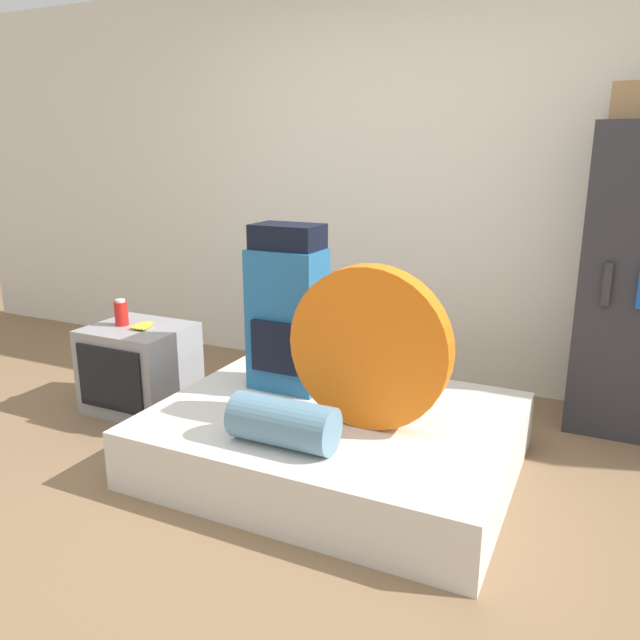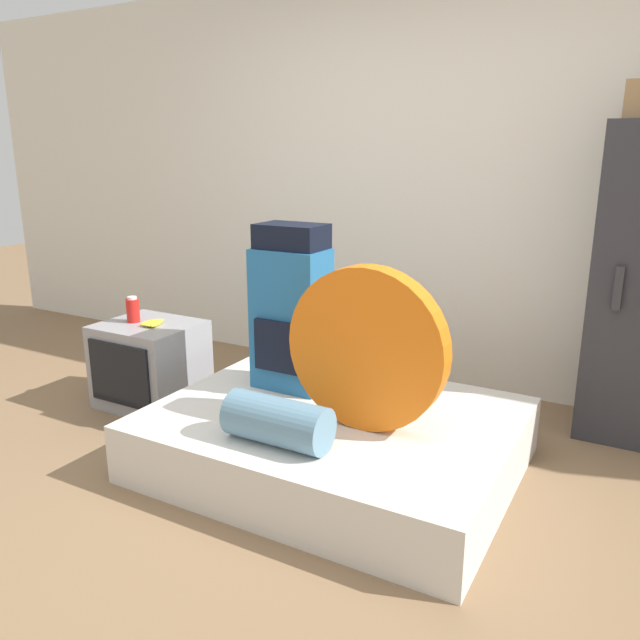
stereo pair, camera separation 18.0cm
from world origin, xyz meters
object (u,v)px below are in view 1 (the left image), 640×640
backpack (287,311)px  sleeping_roll (283,422)px  tent_bag (369,348)px  television (140,368)px  canister (121,313)px

backpack → sleeping_roll: (0.31, -0.61, -0.32)m
tent_bag → sleeping_roll: bearing=-126.1°
backpack → television: 1.09m
canister → tent_bag: bearing=-7.4°
sleeping_roll → canister: 1.52m
backpack → canister: bearing=-177.4°
tent_bag → television: (-1.55, 0.22, -0.41)m
tent_bag → sleeping_roll: (-0.25, -0.35, -0.27)m
tent_bag → sleeping_roll: size_ratio=1.61×
tent_bag → canister: size_ratio=4.75×
backpack → television: (-0.99, -0.04, -0.45)m
backpack → sleeping_roll: 0.75m
television → canister: size_ratio=3.61×
sleeping_roll → canister: size_ratio=2.95×
backpack → canister: size_ratio=5.51×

